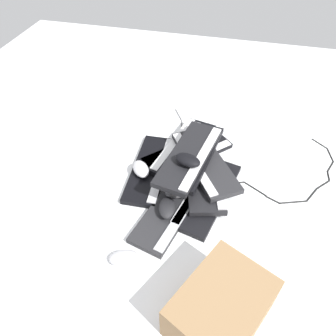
{
  "coord_description": "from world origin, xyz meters",
  "views": [
    {
      "loc": [
        -0.98,
        -0.18,
        1.07
      ],
      "look_at": [
        0.01,
        0.07,
        0.07
      ],
      "focal_mm": 35.0,
      "sensor_mm": 36.0,
      "label": 1
    }
  ],
  "objects_px": {
    "keyboard_6": "(204,161)",
    "mouse_5": "(141,170)",
    "keyboard_3": "(207,194)",
    "mouse_3": "(188,160)",
    "mouse_1": "(177,191)",
    "mouse_4": "(124,258)",
    "keyboard_4": "(184,148)",
    "cardboard_box": "(221,308)",
    "keyboard_2": "(172,208)",
    "keyboard_7": "(193,154)",
    "keyboard_5": "(204,174)",
    "keyboard_1": "(151,169)",
    "mouse_2": "(167,208)",
    "mouse_0": "(190,143)",
    "keyboard_0": "(188,153)",
    "keyboard_8": "(190,156)"
  },
  "relations": [
    {
      "from": "cardboard_box",
      "to": "keyboard_0",
      "type": "bearing_deg",
      "value": 18.43
    },
    {
      "from": "mouse_0",
      "to": "cardboard_box",
      "type": "xyz_separation_m",
      "value": [
        -0.74,
        -0.24,
        0.0
      ]
    },
    {
      "from": "keyboard_3",
      "to": "cardboard_box",
      "type": "distance_m",
      "value": 0.52
    },
    {
      "from": "keyboard_8",
      "to": "mouse_5",
      "type": "bearing_deg",
      "value": 104.0
    },
    {
      "from": "keyboard_6",
      "to": "mouse_5",
      "type": "relative_size",
      "value": 4.08
    },
    {
      "from": "keyboard_7",
      "to": "mouse_0",
      "type": "xyz_separation_m",
      "value": [
        0.1,
        0.03,
        -0.02
      ]
    },
    {
      "from": "mouse_1",
      "to": "mouse_4",
      "type": "height_order",
      "value": "mouse_1"
    },
    {
      "from": "mouse_0",
      "to": "mouse_3",
      "type": "bearing_deg",
      "value": -1.5
    },
    {
      "from": "keyboard_3",
      "to": "keyboard_4",
      "type": "distance_m",
      "value": 0.29
    },
    {
      "from": "keyboard_0",
      "to": "cardboard_box",
      "type": "distance_m",
      "value": 0.78
    },
    {
      "from": "keyboard_8",
      "to": "keyboard_0",
      "type": "bearing_deg",
      "value": 12.33
    },
    {
      "from": "keyboard_1",
      "to": "mouse_2",
      "type": "xyz_separation_m",
      "value": [
        -0.23,
        -0.14,
        0.04
      ]
    },
    {
      "from": "keyboard_5",
      "to": "keyboard_6",
      "type": "relative_size",
      "value": 1.03
    },
    {
      "from": "cardboard_box",
      "to": "keyboard_7",
      "type": "bearing_deg",
      "value": 18.0
    },
    {
      "from": "keyboard_5",
      "to": "mouse_5",
      "type": "height_order",
      "value": "mouse_5"
    },
    {
      "from": "keyboard_2",
      "to": "keyboard_4",
      "type": "xyz_separation_m",
      "value": [
        0.35,
        0.02,
        0.03
      ]
    },
    {
      "from": "cardboard_box",
      "to": "keyboard_2",
      "type": "bearing_deg",
      "value": 32.1
    },
    {
      "from": "mouse_0",
      "to": "mouse_2",
      "type": "xyz_separation_m",
      "value": [
        -0.38,
        0.02,
        -0.03
      ]
    },
    {
      "from": "keyboard_8",
      "to": "mouse_3",
      "type": "bearing_deg",
      "value": -177.68
    },
    {
      "from": "keyboard_2",
      "to": "keyboard_3",
      "type": "xyz_separation_m",
      "value": [
        0.11,
        -0.13,
        0.0
      ]
    },
    {
      "from": "keyboard_3",
      "to": "mouse_2",
      "type": "relative_size",
      "value": 4.21
    },
    {
      "from": "keyboard_2",
      "to": "mouse_3",
      "type": "xyz_separation_m",
      "value": [
        0.14,
        -0.03,
        0.16
      ]
    },
    {
      "from": "keyboard_3",
      "to": "mouse_5",
      "type": "bearing_deg",
      "value": 82.41
    },
    {
      "from": "keyboard_0",
      "to": "keyboard_8",
      "type": "height_order",
      "value": "keyboard_8"
    },
    {
      "from": "keyboard_0",
      "to": "keyboard_4",
      "type": "relative_size",
      "value": 0.91
    },
    {
      "from": "keyboard_2",
      "to": "mouse_2",
      "type": "bearing_deg",
      "value": 157.16
    },
    {
      "from": "keyboard_5",
      "to": "mouse_5",
      "type": "distance_m",
      "value": 0.28
    },
    {
      "from": "keyboard_0",
      "to": "cardboard_box",
      "type": "bearing_deg",
      "value": -161.57
    },
    {
      "from": "keyboard_3",
      "to": "mouse_2",
      "type": "height_order",
      "value": "mouse_2"
    },
    {
      "from": "keyboard_0",
      "to": "keyboard_3",
      "type": "relative_size",
      "value": 0.91
    },
    {
      "from": "keyboard_6",
      "to": "keyboard_2",
      "type": "bearing_deg",
      "value": 160.07
    },
    {
      "from": "keyboard_4",
      "to": "mouse_0",
      "type": "height_order",
      "value": "mouse_0"
    },
    {
      "from": "keyboard_3",
      "to": "mouse_3",
      "type": "bearing_deg",
      "value": 74.75
    },
    {
      "from": "keyboard_3",
      "to": "mouse_0",
      "type": "relative_size",
      "value": 4.21
    },
    {
      "from": "keyboard_3",
      "to": "keyboard_5",
      "type": "relative_size",
      "value": 1.0
    },
    {
      "from": "mouse_3",
      "to": "cardboard_box",
      "type": "height_order",
      "value": "mouse_3"
    },
    {
      "from": "mouse_2",
      "to": "cardboard_box",
      "type": "distance_m",
      "value": 0.44
    },
    {
      "from": "keyboard_7",
      "to": "mouse_4",
      "type": "height_order",
      "value": "keyboard_7"
    },
    {
      "from": "keyboard_6",
      "to": "mouse_5",
      "type": "distance_m",
      "value": 0.29
    },
    {
      "from": "mouse_1",
      "to": "keyboard_1",
      "type": "bearing_deg",
      "value": -73.79
    },
    {
      "from": "keyboard_3",
      "to": "keyboard_4",
      "type": "relative_size",
      "value": 1.0
    },
    {
      "from": "keyboard_7",
      "to": "mouse_3",
      "type": "distance_m",
      "value": 0.13
    },
    {
      "from": "keyboard_4",
      "to": "keyboard_5",
      "type": "xyz_separation_m",
      "value": [
        -0.15,
        -0.12,
        0.0
      ]
    },
    {
      "from": "keyboard_6",
      "to": "keyboard_4",
      "type": "bearing_deg",
      "value": 47.51
    },
    {
      "from": "keyboard_1",
      "to": "keyboard_2",
      "type": "xyz_separation_m",
      "value": [
        -0.2,
        -0.15,
        0.0
      ]
    },
    {
      "from": "mouse_5",
      "to": "keyboard_4",
      "type": "bearing_deg",
      "value": -74.68
    },
    {
      "from": "keyboard_4",
      "to": "keyboard_7",
      "type": "bearing_deg",
      "value": -149.87
    },
    {
      "from": "mouse_1",
      "to": "mouse_3",
      "type": "height_order",
      "value": "mouse_3"
    },
    {
      "from": "keyboard_4",
      "to": "keyboard_5",
      "type": "distance_m",
      "value": 0.2
    },
    {
      "from": "mouse_5",
      "to": "keyboard_3",
      "type": "bearing_deg",
      "value": -133.95
    }
  ]
}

